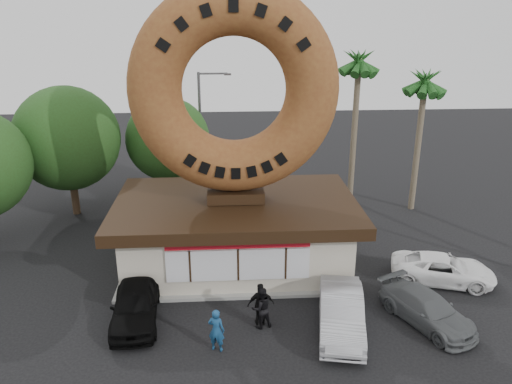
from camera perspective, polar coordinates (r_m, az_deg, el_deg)
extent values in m
plane|color=black|center=(19.41, -1.73, -16.49)|extent=(90.00, 90.00, 0.00)
cube|color=beige|center=(23.83, -2.27, -4.95)|extent=(10.00, 6.00, 3.00)
cube|color=#999993|center=(24.46, -2.22, -7.98)|extent=(10.60, 6.60, 0.15)
cube|color=#3F3F3F|center=(23.22, -2.32, -1.48)|extent=(10.00, 6.00, 0.10)
cube|color=black|center=(23.24, -2.32, -1.59)|extent=(11.20, 7.20, 0.55)
cube|color=silver|center=(21.08, -2.06, -8.31)|extent=(6.00, 0.12, 1.40)
cube|color=#AC0E1A|center=(20.60, -2.09, -5.89)|extent=(6.00, 0.10, 0.45)
cube|color=black|center=(23.04, -2.34, -0.32)|extent=(2.60, 1.40, 0.50)
torus|color=brown|center=(21.85, -2.52, 11.56)|extent=(9.09, 2.32, 9.09)
cylinder|color=#473321|center=(31.60, -20.11, 0.48)|extent=(0.44, 0.44, 3.30)
sphere|color=#244318|center=(30.79, -20.76, 5.75)|extent=(6.00, 6.00, 6.00)
cylinder|color=#473321|center=(32.43, -9.77, 1.52)|extent=(0.44, 0.44, 2.86)
sphere|color=#244318|center=(31.72, -10.04, 5.98)|extent=(5.20, 5.20, 5.20)
cylinder|color=#726651|center=(31.45, 11.15, 6.67)|extent=(0.36, 0.36, 9.00)
cylinder|color=#726651|center=(31.26, 18.01, 5.04)|extent=(0.36, 0.36, 8.00)
cylinder|color=#59595E|center=(32.53, -6.33, 6.46)|extent=(0.18, 0.18, 8.00)
cylinder|color=#59595E|center=(31.82, -4.94, 13.34)|extent=(1.80, 0.12, 0.12)
cube|color=#59595E|center=(31.82, -3.28, 13.29)|extent=(0.45, 0.20, 0.12)
imported|color=navy|center=(18.49, -4.56, -15.46)|extent=(0.70, 0.57, 1.67)
imported|color=black|center=(19.59, 0.61, -13.11)|extent=(0.97, 0.85, 1.68)
imported|color=black|center=(19.72, 0.55, -12.71)|extent=(1.07, 0.52, 1.77)
imported|color=black|center=(20.58, -13.65, -12.30)|extent=(2.06, 4.46, 1.48)
imported|color=#ABABB0|center=(19.77, 9.71, -13.38)|extent=(2.41, 4.82, 1.52)
imported|color=slate|center=(21.02, 18.96, -12.55)|extent=(3.35, 4.54, 1.22)
imported|color=white|center=(24.18, 20.58, -8.23)|extent=(4.91, 3.25, 1.25)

